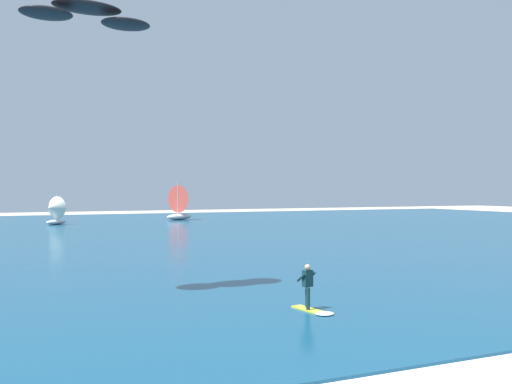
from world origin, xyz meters
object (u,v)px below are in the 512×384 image
(kite, at_px, (87,14))
(sailboat_far_right, at_px, (54,210))
(sailboat_leading, at_px, (182,202))
(kitesurfer, at_px, (311,294))

(kite, xyz_separation_m, sailboat_far_right, (1.61, 49.52, -9.83))
(sailboat_far_right, distance_m, sailboat_leading, 18.62)
(kitesurfer, height_order, kite, kite)
(sailboat_far_right, relative_size, sailboat_leading, 0.70)
(kitesurfer, relative_size, sailboat_far_right, 0.51)
(kitesurfer, distance_m, kite, 14.50)
(kite, bearing_deg, sailboat_far_right, 88.13)
(kitesurfer, relative_size, sailboat_leading, 0.36)
(kitesurfer, xyz_separation_m, kite, (-7.10, 6.18, 11.04))
(kite, distance_m, sailboat_far_right, 50.52)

